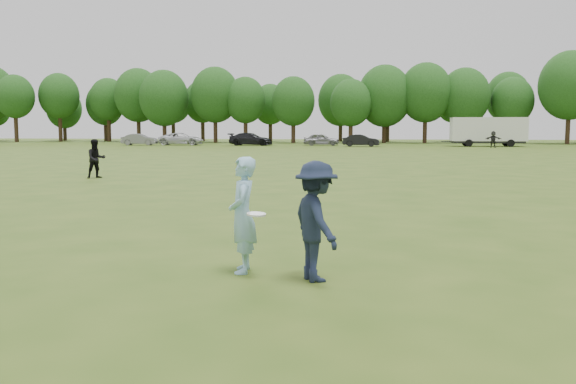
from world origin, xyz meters
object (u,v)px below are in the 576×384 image
(car_e, at_px, (321,140))
(car_b, at_px, (139,140))
(thrower, at_px, (243,215))
(player_far_a, at_px, (96,159))
(defender, at_px, (316,221))
(car_c, at_px, (181,139))
(car_f, at_px, (361,141))
(car_d, at_px, (251,139))
(cargo_trailer, at_px, (488,130))
(player_far_d, at_px, (493,139))

(car_e, bearing_deg, car_b, 87.49)
(thrower, relative_size, player_far_a, 1.04)
(player_far_a, distance_m, car_e, 46.54)
(defender, xyz_separation_m, car_c, (-21.58, 61.82, -0.10))
(defender, height_order, car_f, defender)
(car_c, bearing_deg, car_d, -98.76)
(car_b, distance_m, car_d, 13.20)
(defender, distance_m, car_f, 59.42)
(car_f, distance_m, cargo_trailer, 14.12)
(car_b, distance_m, car_f, 25.98)
(car_b, bearing_deg, thrower, -163.70)
(car_d, bearing_deg, car_f, -96.06)
(thrower, xyz_separation_m, car_c, (-20.48, 61.48, -0.12))
(player_far_a, bearing_deg, player_far_d, 19.27)
(car_b, bearing_deg, car_e, -92.82)
(thrower, distance_m, player_far_a, 18.14)
(player_far_a, height_order, cargo_trailer, cargo_trailer)
(car_f, bearing_deg, defender, -176.80)
(player_far_a, distance_m, cargo_trailer, 51.86)
(car_e, height_order, cargo_trailer, cargo_trailer)
(player_far_d, height_order, car_b, player_far_d)
(defender, distance_m, car_b, 66.12)
(car_d, bearing_deg, car_c, 90.43)
(car_c, xyz_separation_m, car_d, (8.45, -0.37, 0.01))
(defender, bearing_deg, player_far_d, -41.42)
(thrower, height_order, defender, thrower)
(thrower, height_order, car_d, thrower)
(player_far_a, height_order, car_e, player_far_a)
(car_c, relative_size, car_e, 1.27)
(defender, distance_m, car_e, 62.18)
(thrower, bearing_deg, car_f, 169.51)
(car_f, bearing_deg, cargo_trailer, -77.92)
(player_far_a, height_order, player_far_d, player_far_d)
(player_far_d, distance_m, car_f, 13.83)
(player_far_a, distance_m, car_b, 47.54)
(defender, distance_m, player_far_d, 59.21)
(defender, height_order, player_far_d, player_far_d)
(car_c, bearing_deg, defender, -166.97)
(defender, distance_m, cargo_trailer, 63.15)
(car_d, distance_m, car_f, 12.93)
(car_c, bearing_deg, car_b, 97.67)
(defender, distance_m, car_d, 62.84)
(car_b, relative_size, car_c, 0.78)
(car_d, bearing_deg, cargo_trailer, -86.54)
(thrower, distance_m, car_d, 62.28)
(car_c, distance_m, cargo_trailer, 35.13)
(car_b, xyz_separation_m, car_e, (21.35, 1.33, 0.03))
(defender, height_order, car_b, defender)
(car_c, xyz_separation_m, car_e, (16.62, 0.16, -0.03))
(player_far_d, relative_size, car_d, 0.34)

